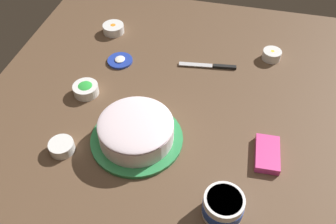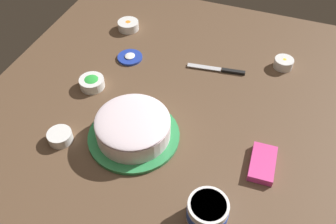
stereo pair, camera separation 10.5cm
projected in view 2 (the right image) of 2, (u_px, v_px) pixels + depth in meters
ground_plane at (185, 109)px, 1.34m from camera, size 1.54×1.54×0.00m
frosted_cake at (133, 128)px, 1.22m from camera, size 0.32×0.32×0.10m
frosting_tub at (208, 211)px, 1.01m from camera, size 0.12×0.12×0.08m
frosting_tub_lid at (130, 57)px, 1.54m from camera, size 0.11×0.11×0.02m
spreading_knife at (222, 70)px, 1.48m from camera, size 0.05×0.24×0.01m
sprinkle_bowl_green at (92, 82)px, 1.41m from camera, size 0.10×0.10×0.04m
sprinkle_bowl_blue at (60, 136)px, 1.23m from camera, size 0.08×0.08×0.04m
sprinkle_bowl_yellow at (284, 63)px, 1.49m from camera, size 0.08×0.08×0.04m
sprinkle_bowl_orange at (128, 25)px, 1.68m from camera, size 0.10×0.10×0.04m
candy_box_lower at (263, 163)px, 1.16m from camera, size 0.15×0.08×0.03m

